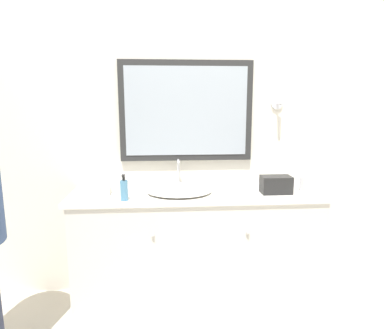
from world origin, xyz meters
The scene contains 9 objects.
ground_plane centered at (0.00, 0.00, 0.00)m, with size 14.00×14.00×0.00m, color beige.
wall_back centered at (0.00, 0.57, 1.28)m, with size 8.00×0.18×2.55m.
vanity_counter centered at (0.00, 0.29, 0.44)m, with size 1.81×0.52×0.89m.
sink_basin centered at (-0.13, 0.27, 0.91)m, with size 0.46×0.43×0.21m.
soap_bottle centered at (-0.50, 0.11, 0.96)m, with size 0.05×0.05×0.18m.
appliance_box centered at (0.55, 0.21, 0.95)m, with size 0.21×0.13×0.12m.
picture_frame centered at (0.80, 0.26, 0.94)m, with size 0.11×0.01×0.10m.
hand_towel_near_sink centered at (-0.71, 0.26, 0.91)m, with size 0.20×0.11×0.05m.
metal_tray centered at (0.33, 0.35, 0.89)m, with size 0.20×0.10×0.01m.
Camera 1 is at (-0.22, -2.09, 1.54)m, focal length 32.00 mm.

